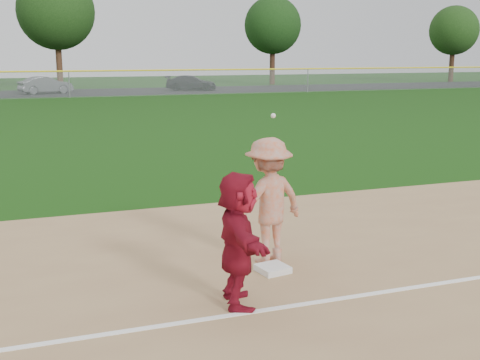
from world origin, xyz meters
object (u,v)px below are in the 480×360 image
object	(u,v)px
base_runner	(238,239)
car_mid	(46,85)
first_base	(273,269)
car_right	(191,83)

from	to	relation	value
base_runner	car_mid	world-z (taller)	base_runner
first_base	car_mid	xyz separation A→B (m)	(-1.72, 44.92, 0.65)
first_base	car_mid	bearing A→B (deg)	92.19
car_mid	car_right	size ratio (longest dim) A/B	0.94
car_right	base_runner	bearing A→B (deg)	-172.34
first_base	base_runner	xyz separation A→B (m)	(-0.92, -0.98, 0.87)
first_base	car_mid	size ratio (longest dim) A/B	0.10
base_runner	car_mid	bearing A→B (deg)	11.31
base_runner	car_mid	xyz separation A→B (m)	(-0.80, 45.90, -0.22)
first_base	car_right	world-z (taller)	car_right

